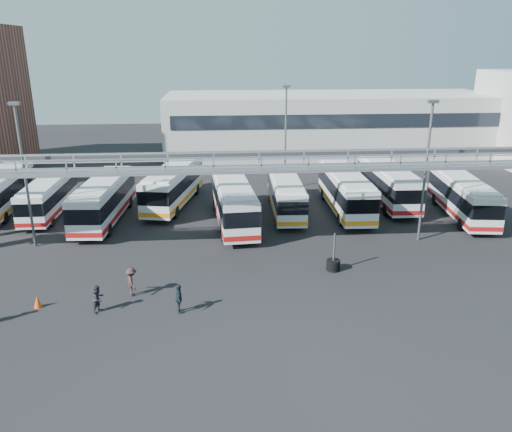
{
  "coord_description": "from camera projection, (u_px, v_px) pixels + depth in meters",
  "views": [
    {
      "loc": [
        -2.79,
        -26.55,
        13.53
      ],
      "look_at": [
        -0.19,
        6.0,
        2.54
      ],
      "focal_mm": 35.0,
      "sensor_mm": 36.0,
      "label": 1
    }
  ],
  "objects": [
    {
      "name": "ground",
      "position": [
        267.0,
        288.0,
        29.61
      ],
      "size": [
        140.0,
        140.0,
        0.0
      ],
      "primitive_type": "plane",
      "color": "black",
      "rests_on": "ground"
    },
    {
      "name": "gantry",
      "position": [
        259.0,
        175.0,
        33.4
      ],
      "size": [
        51.4,
        5.15,
        7.1
      ],
      "color": "#95979D",
      "rests_on": "ground"
    },
    {
      "name": "warehouse",
      "position": [
        329.0,
        125.0,
        65.14
      ],
      "size": [
        42.0,
        14.0,
        8.0
      ],
      "primitive_type": "cube",
      "color": "#9E9E99",
      "rests_on": "ground"
    },
    {
      "name": "light_pole_left",
      "position": [
        24.0,
        168.0,
        34.13
      ],
      "size": [
        0.7,
        0.35,
        10.21
      ],
      "color": "#4C4F54",
      "rests_on": "ground"
    },
    {
      "name": "light_pole_mid",
      "position": [
        426.0,
        165.0,
        35.3
      ],
      "size": [
        0.7,
        0.35,
        10.21
      ],
      "color": "#4C4F54",
      "rests_on": "ground"
    },
    {
      "name": "light_pole_back",
      "position": [
        286.0,
        132.0,
        48.87
      ],
      "size": [
        0.7,
        0.35,
        10.21
      ],
      "color": "#4C4F54",
      "rests_on": "ground"
    },
    {
      "name": "bus_0",
      "position": [
        2.0,
        191.0,
        43.15
      ],
      "size": [
        3.21,
        11.16,
        3.35
      ],
      "rotation": [
        0.0,
        0.0,
        0.06
      ],
      "color": "silver",
      "rests_on": "ground"
    },
    {
      "name": "bus_1",
      "position": [
        49.0,
        195.0,
        42.32
      ],
      "size": [
        2.36,
        10.03,
        3.04
      ],
      "rotation": [
        0.0,
        0.0,
        0.0
      ],
      "color": "silver",
      "rests_on": "ground"
    },
    {
      "name": "bus_2",
      "position": [
        104.0,
        199.0,
        40.61
      ],
      "size": [
        3.31,
        11.55,
        3.47
      ],
      "rotation": [
        0.0,
        0.0,
        -0.06
      ],
      "color": "silver",
      "rests_on": "ground"
    },
    {
      "name": "bus_3",
      "position": [
        173.0,
        184.0,
        44.84
      ],
      "size": [
        4.98,
        11.78,
        3.49
      ],
      "rotation": [
        0.0,
        0.0,
        -0.21
      ],
      "color": "silver",
      "rests_on": "ground"
    },
    {
      "name": "bus_4",
      "position": [
        233.0,
        201.0,
        39.97
      ],
      "size": [
        3.51,
        11.71,
        3.51
      ],
      "rotation": [
        0.0,
        0.0,
        0.07
      ],
      "color": "silver",
      "rests_on": "ground"
    },
    {
      "name": "bus_5",
      "position": [
        286.0,
        193.0,
        42.71
      ],
      "size": [
        2.75,
        10.46,
        3.16
      ],
      "rotation": [
        0.0,
        0.0,
        -0.03
      ],
      "color": "silver",
      "rests_on": "ground"
    },
    {
      "name": "bus_6",
      "position": [
        346.0,
        190.0,
        42.99
      ],
      "size": [
        2.89,
        11.52,
        3.48
      ],
      "rotation": [
        0.0,
        0.0,
        -0.02
      ],
      "color": "silver",
      "rests_on": "ground"
    },
    {
      "name": "bus_7",
      "position": [
        388.0,
        183.0,
        45.4
      ],
      "size": [
        2.87,
        11.53,
        3.49
      ],
      "rotation": [
        0.0,
        0.0,
        -0.02
      ],
      "color": "silver",
      "rests_on": "ground"
    },
    {
      "name": "bus_8",
      "position": [
        463.0,
        196.0,
        41.67
      ],
      "size": [
        3.84,
        11.12,
        3.31
      ],
      "rotation": [
        0.0,
        0.0,
        -0.12
      ],
      "color": "silver",
      "rests_on": "ground"
    },
    {
      "name": "pedestrian_b",
      "position": [
        98.0,
        299.0,
        26.78
      ],
      "size": [
        0.88,
        0.94,
        1.54
      ],
      "primitive_type": "imported",
      "rotation": [
        0.0,
        0.0,
        1.06
      ],
      "color": "#24202C",
      "rests_on": "ground"
    },
    {
      "name": "pedestrian_c",
      "position": [
        132.0,
        282.0,
        28.52
      ],
      "size": [
        0.99,
        1.26,
        1.71
      ],
      "primitive_type": "imported",
      "rotation": [
        0.0,
        0.0,
        1.93
      ],
      "color": "#2E1F1F",
      "rests_on": "ground"
    },
    {
      "name": "pedestrian_d",
      "position": [
        179.0,
        299.0,
        26.67
      ],
      "size": [
        0.56,
        1.02,
        1.64
      ],
      "primitive_type": "imported",
      "rotation": [
        0.0,
        0.0,
        1.75
      ],
      "color": "black",
      "rests_on": "ground"
    },
    {
      "name": "cone_right",
      "position": [
        38.0,
        302.0,
        27.35
      ],
      "size": [
        0.52,
        0.52,
        0.69
      ],
      "primitive_type": "cone",
      "rotation": [
        0.0,
        0.0,
        -0.23
      ],
      "color": "#D8480C",
      "rests_on": "ground"
    },
    {
      "name": "tire_stack",
      "position": [
        333.0,
        264.0,
        31.92
      ],
      "size": [
        0.88,
        0.88,
        2.52
      ],
      "color": "black",
      "rests_on": "ground"
    }
  ]
}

